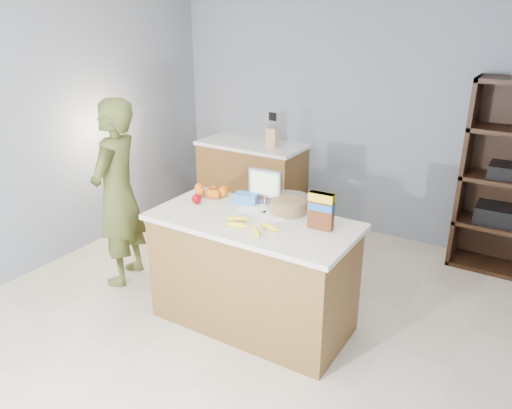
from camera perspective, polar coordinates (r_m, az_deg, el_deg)
The scene contains 14 objects.
floor at distance 3.93m, azimuth -2.79°, elevation -15.34°, with size 4.50×5.00×0.02m, color beige.
walls at distance 3.22m, azimuth -3.32°, elevation 8.87°, with size 4.52×5.02×2.51m.
counter_peninsula at distance 3.91m, azimuth -0.39°, elevation -8.22°, with size 1.56×0.76×0.90m.
back_cabinet at distance 5.95m, azimuth -0.45°, elevation 2.88°, with size 1.24×0.62×0.90m.
person at distance 4.54m, azimuth -15.54°, elevation 1.21°, with size 0.61×0.40×1.68m, color #465123.
knife_block at distance 5.61m, azimuth 1.89°, elevation 7.74°, with size 0.12×0.10×0.31m.
envelopes at distance 3.80m, azimuth 0.54°, elevation -0.99°, with size 0.43×0.23×0.00m.
bananas at distance 3.54m, azimuth -0.69°, elevation -2.40°, with size 0.46×0.26×0.04m.
apples at distance 4.06m, azimuth -5.96°, elevation 1.01°, with size 0.09×0.26×0.08m.
oranges at distance 4.15m, azimuth -5.01°, elevation 1.49°, with size 0.32×0.21×0.08m.
blue_carton at distance 3.99m, azimuth -1.12°, elevation 0.74°, with size 0.18×0.12×0.08m, color blue.
salad_bowl at distance 3.80m, azimuth 3.79°, elevation -0.09°, with size 0.30×0.30×0.13m.
tv at distance 3.94m, azimuth 1.05°, elevation 2.30°, with size 0.28×0.12×0.28m.
cereal_box at distance 3.51m, azimuth 7.46°, elevation -0.43°, with size 0.18×0.08×0.27m.
Camera 1 is at (1.81, -2.57, 2.36)m, focal length 35.00 mm.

